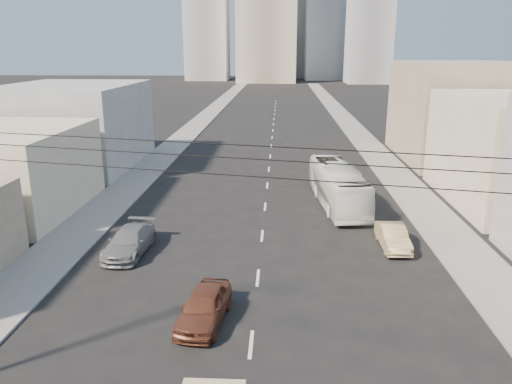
# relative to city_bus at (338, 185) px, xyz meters

# --- Properties ---
(sidewalk_left) EXTENTS (3.50, 180.00, 0.12)m
(sidewalk_left) POSITION_rel_city_bus_xyz_m (-17.15, 43.31, -1.46)
(sidewalk_left) COLOR slate
(sidewalk_left) RESTS_ON ground
(sidewalk_right) EXTENTS (3.50, 180.00, 0.12)m
(sidewalk_right) POSITION_rel_city_bus_xyz_m (6.35, 43.31, -1.46)
(sidewalk_right) COLOR slate
(sidewalk_right) RESTS_ON ground
(lane_dashes) EXTENTS (0.15, 104.00, 0.01)m
(lane_dashes) POSITION_rel_city_bus_xyz_m (-5.40, 26.31, -1.52)
(lane_dashes) COLOR silver
(lane_dashes) RESTS_ON ground
(city_bus) EXTENTS (3.66, 11.14, 3.05)m
(city_bus) POSITION_rel_city_bus_xyz_m (0.00, 0.00, 0.00)
(city_bus) COLOR white
(city_bus) RESTS_ON ground
(sedan_brown) EXTENTS (2.28, 4.54, 1.48)m
(sedan_brown) POSITION_rel_city_bus_xyz_m (-7.51, -17.09, -0.78)
(sedan_brown) COLOR #5B2E20
(sedan_brown) RESTS_ON ground
(sedan_tan) EXTENTS (1.49, 4.11, 1.35)m
(sedan_tan) POSITION_rel_city_bus_xyz_m (2.38, -8.25, -0.85)
(sedan_tan) COLOR tan
(sedan_tan) RESTS_ON ground
(sedan_grey) EXTENTS (2.33, 5.09, 1.44)m
(sedan_grey) POSITION_rel_city_bus_xyz_m (-12.89, -9.82, -0.80)
(sedan_grey) COLOR slate
(sedan_grey) RESTS_ON ground
(overhead_wires) EXTENTS (23.01, 5.02, 0.72)m
(overhead_wires) POSITION_rel_city_bus_xyz_m (-5.40, -25.19, 7.44)
(overhead_wires) COLOR black
(overhead_wires) RESTS_ON ground
(bldg_right_far) EXTENTS (12.00, 16.00, 10.00)m
(bldg_right_far) POSITION_rel_city_bus_xyz_m (14.60, 17.31, 3.48)
(bldg_right_far) COLOR gray
(bldg_right_far) RESTS_ON ground
(bldg_left_far) EXTENTS (12.00, 16.00, 8.00)m
(bldg_left_far) POSITION_rel_city_bus_xyz_m (-24.90, 12.31, 2.48)
(bldg_left_far) COLOR gray
(bldg_left_far) RESTS_ON ground
(midrise_ne) EXTENTS (16.00, 16.00, 40.00)m
(midrise_ne) POSITION_rel_city_bus_xyz_m (12.60, 158.31, 18.48)
(midrise_ne) COLOR #909398
(midrise_ne) RESTS_ON ground
(midrise_nw) EXTENTS (15.00, 15.00, 34.00)m
(midrise_nw) POSITION_rel_city_bus_xyz_m (-31.40, 153.31, 15.48)
(midrise_nw) COLOR #909398
(midrise_nw) RESTS_ON ground
(midrise_back) EXTENTS (18.00, 18.00, 44.00)m
(midrise_back) POSITION_rel_city_bus_xyz_m (0.60, 173.31, 20.48)
(midrise_back) COLOR gray
(midrise_back) RESTS_ON ground
(midrise_east) EXTENTS (14.00, 14.00, 28.00)m
(midrise_east) POSITION_rel_city_bus_xyz_m (24.60, 138.31, 12.48)
(midrise_east) COLOR #909398
(midrise_east) RESTS_ON ground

